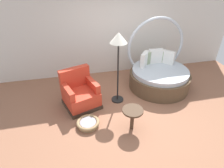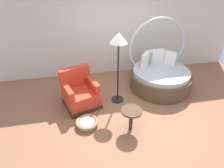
{
  "view_description": "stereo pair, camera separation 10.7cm",
  "coord_description": "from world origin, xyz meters",
  "px_view_note": "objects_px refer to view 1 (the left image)",
  "views": [
    {
      "loc": [
        -1.28,
        -3.37,
        3.01
      ],
      "look_at": [
        -0.43,
        0.48,
        0.55
      ],
      "focal_mm": 30.03,
      "sensor_mm": 36.0,
      "label": 1
    },
    {
      "loc": [
        -1.18,
        -3.39,
        3.01
      ],
      "look_at": [
        -0.43,
        0.48,
        0.55
      ],
      "focal_mm": 30.03,
      "sensor_mm": 36.0,
      "label": 2
    }
  ],
  "objects_px": {
    "side_table": "(133,113)",
    "floor_lamp": "(118,45)",
    "pet_basket": "(88,123)",
    "round_daybed": "(159,74)",
    "red_armchair": "(80,94)"
  },
  "relations": [
    {
      "from": "pet_basket",
      "to": "floor_lamp",
      "type": "bearing_deg",
      "value": 42.37
    },
    {
      "from": "side_table",
      "to": "round_daybed",
      "type": "bearing_deg",
      "value": 50.05
    },
    {
      "from": "side_table",
      "to": "floor_lamp",
      "type": "relative_size",
      "value": 0.29
    },
    {
      "from": "round_daybed",
      "to": "side_table",
      "type": "distance_m",
      "value": 2.0
    },
    {
      "from": "round_daybed",
      "to": "side_table",
      "type": "relative_size",
      "value": 3.69
    },
    {
      "from": "red_armchair",
      "to": "pet_basket",
      "type": "distance_m",
      "value": 0.85
    },
    {
      "from": "red_armchair",
      "to": "floor_lamp",
      "type": "distance_m",
      "value": 1.54
    },
    {
      "from": "side_table",
      "to": "floor_lamp",
      "type": "xyz_separation_m",
      "value": [
        -0.05,
        1.07,
        1.11
      ]
    },
    {
      "from": "red_armchair",
      "to": "floor_lamp",
      "type": "xyz_separation_m",
      "value": [
        0.96,
        -0.01,
        1.2
      ]
    },
    {
      "from": "round_daybed",
      "to": "pet_basket",
      "type": "xyz_separation_m",
      "value": [
        -2.21,
        -1.25,
        -0.32
      ]
    },
    {
      "from": "side_table",
      "to": "floor_lamp",
      "type": "height_order",
      "value": "floor_lamp"
    },
    {
      "from": "round_daybed",
      "to": "red_armchair",
      "type": "xyz_separation_m",
      "value": [
        -2.3,
        -0.45,
        -0.07
      ]
    },
    {
      "from": "pet_basket",
      "to": "floor_lamp",
      "type": "relative_size",
      "value": 0.28
    },
    {
      "from": "round_daybed",
      "to": "pet_basket",
      "type": "height_order",
      "value": "round_daybed"
    },
    {
      "from": "pet_basket",
      "to": "side_table",
      "type": "distance_m",
      "value": 1.03
    }
  ]
}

